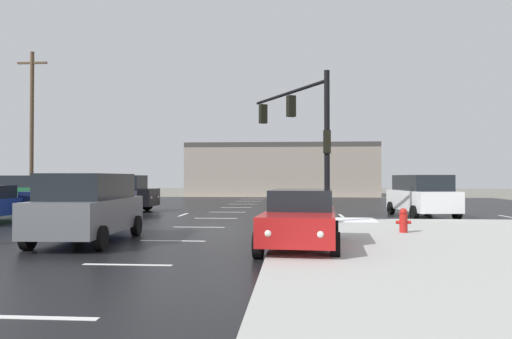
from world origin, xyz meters
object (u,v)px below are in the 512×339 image
Objects in this scene: fire_hydrant at (403,220)px; suv_black at (113,192)px; utility_pole_far at (32,125)px; suv_white at (422,195)px; suv_navy at (80,196)px; traffic_signal_mast at (303,124)px; sedan_red at (301,218)px; suv_green at (21,190)px; suv_grey at (88,206)px.

fire_hydrant is 17.13m from suv_black.
suv_black is at bearing -37.99° from utility_pole_far.
suv_white is at bearing -7.27° from suv_black.
utility_pole_far is at bearing 62.84° from suv_white.
fire_hydrant is 14.54m from suv_navy.
traffic_signal_mast is 22.79m from utility_pole_far.
traffic_signal_mast reaches higher than suv_white.
suv_green is at bearing -128.99° from sedan_red.
traffic_signal_mast is 10.77m from suv_navy.
utility_pole_far is at bearing 27.88° from traffic_signal_mast.
suv_black is 1.05× the size of sedan_red.
traffic_signal_mast is at bearing 124.38° from fire_hydrant.
fire_hydrant is at bearing -174.79° from traffic_signal_mast.
sedan_red is at bearing 134.54° from suv_navy.
suv_black is 0.98× the size of suv_white.
utility_pole_far reaches higher than suv_black.
suv_navy is (-10.05, 8.59, 0.24)m from sedan_red.
traffic_signal_mast is 6.70m from fire_hydrant.
suv_black is 16.87m from sedan_red.
suv_navy is 16.19m from suv_white.
traffic_signal_mast is at bearing -32.95° from utility_pole_far.
traffic_signal_mast is at bearing -45.88° from suv_grey.
utility_pole_far is (-8.82, 11.47, 4.60)m from suv_navy.
suv_grey reaches higher than sedan_red.
suv_black is at bearing 74.45° from suv_white.
suv_black and suv_white have the same top height.
sedan_red is (10.30, -13.36, -0.24)m from suv_black.
utility_pole_far is at bearing 142.63° from fire_hydrant.
traffic_signal_mast reaches higher than sedan_red.
suv_navy is (-10.27, 0.90, -3.13)m from traffic_signal_mast.
suv_grey is 13.14m from suv_black.
traffic_signal_mast is 1.20× the size of suv_white.
utility_pole_far is at bearing -132.33° from sedan_red.
fire_hydrant is 0.16× the size of suv_navy.
utility_pole_far reaches higher than sedan_red.
suv_black reaches higher than fire_hydrant.
traffic_signal_mast is 1.23× the size of suv_black.
suv_grey is (-6.49, -6.84, -3.13)m from traffic_signal_mast.
suv_white is (12.25, 10.03, 0.00)m from suv_grey.
utility_pole_far is (-1.25, 3.40, 4.60)m from suv_green.
suv_black is at bearing -92.03° from suv_navy.
suv_grey is at bearing -70.77° from suv_black.
traffic_signal_mast is 1.30× the size of sedan_red.
traffic_signal_mast is 1.23× the size of suv_grey.
suv_green and suv_white have the same top height.
suv_grey and suv_navy have the same top height.
suv_black is 4.77m from suv_navy.
suv_black is 16.46m from suv_white.
utility_pole_far is (-18.87, 20.06, 4.84)m from sedan_red.
sedan_red is 0.42× the size of utility_pole_far.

